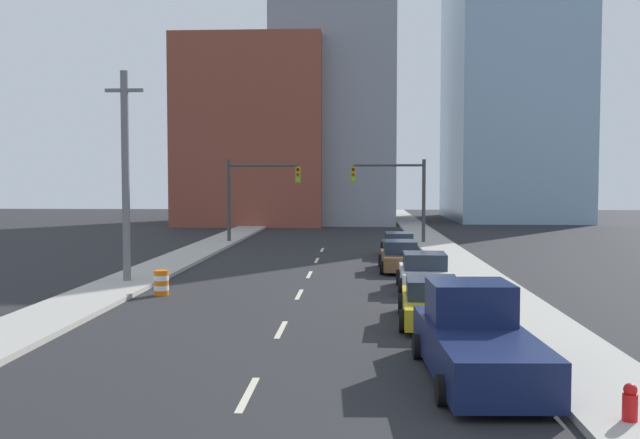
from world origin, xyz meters
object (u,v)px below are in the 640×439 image
object	(u,v)px
sedan_brown	(400,257)
sedan_silver	(399,246)
pickup_truck_navy	(476,341)
sedan_white	(424,273)
traffic_barrel	(161,283)
traffic_signal_left	(251,188)
fire_hydrant	(630,407)
traffic_signal_right	(401,188)
utility_pole_left_mid	(126,175)
sedan_yellow	(432,302)

from	to	relation	value
sedan_brown	sedan_silver	size ratio (longest dim) A/B	1.01
pickup_truck_navy	sedan_white	size ratio (longest dim) A/B	1.37
traffic_barrel	sedan_white	bearing A→B (deg)	10.10
traffic_signal_left	traffic_barrel	xyz separation A→B (m)	(-0.11, -22.04, -3.33)
traffic_barrel	sedan_silver	world-z (taller)	sedan_silver
traffic_barrel	sedan_brown	bearing A→B (deg)	39.72
traffic_barrel	sedan_brown	size ratio (longest dim) A/B	0.21
sedan_white	sedan_silver	size ratio (longest dim) A/B	0.96
fire_hydrant	sedan_silver	size ratio (longest dim) A/B	0.18
traffic_signal_right	sedan_silver	size ratio (longest dim) A/B	1.27
utility_pole_left_mid	sedan_yellow	distance (m)	14.56
sedan_white	sedan_brown	world-z (taller)	sedan_white
traffic_signal_right	utility_pole_left_mid	bearing A→B (deg)	-122.97
traffic_signal_right	utility_pole_left_mid	size ratio (longest dim) A/B	0.65
fire_hydrant	sedan_white	distance (m)	15.91
pickup_truck_navy	sedan_silver	world-z (taller)	pickup_truck_navy
fire_hydrant	sedan_white	xyz separation A→B (m)	(-2.09, 15.77, 0.26)
sedan_yellow	traffic_barrel	bearing A→B (deg)	156.69
fire_hydrant	traffic_signal_right	bearing A→B (deg)	92.89
traffic_signal_left	sedan_brown	distance (m)	17.27
fire_hydrant	traffic_signal_left	bearing A→B (deg)	108.51
traffic_signal_left	sedan_silver	xyz separation A→B (m)	(9.66, -7.97, -3.16)
utility_pole_left_mid	sedan_silver	xyz separation A→B (m)	(11.97, 11.37, -3.91)
pickup_truck_navy	sedan_white	bearing A→B (deg)	87.22
sedan_silver	traffic_signal_right	bearing A→B (deg)	86.28
utility_pole_left_mid	traffic_signal_left	bearing A→B (deg)	83.18
traffic_signal_left	pickup_truck_navy	xyz separation A→B (m)	(9.93, -32.76, -2.99)
traffic_signal_left	sedan_silver	distance (m)	12.92
pickup_truck_navy	sedan_yellow	world-z (taller)	pickup_truck_navy
utility_pole_left_mid	sedan_yellow	bearing A→B (deg)	-31.95
traffic_signal_left	fire_hydrant	size ratio (longest dim) A/B	6.89
utility_pole_left_mid	pickup_truck_navy	bearing A→B (deg)	-47.60
sedan_brown	traffic_signal_left	bearing A→B (deg)	123.71
utility_pole_left_mid	sedan_white	xyz separation A→B (m)	(12.28, -0.90, -3.87)
sedan_white	sedan_brown	bearing A→B (deg)	97.30
traffic_signal_right	sedan_yellow	distance (m)	26.96
traffic_barrel	sedan_brown	xyz separation A→B (m)	(9.46, 7.86, 0.18)
traffic_barrel	pickup_truck_navy	world-z (taller)	pickup_truck_navy
traffic_signal_left	utility_pole_left_mid	bearing A→B (deg)	-96.82
fire_hydrant	sedan_silver	distance (m)	28.14
traffic_barrel	sedan_brown	distance (m)	12.30
fire_hydrant	sedan_brown	bearing A→B (deg)	97.05
sedan_yellow	sedan_brown	xyz separation A→B (m)	(-0.23, 12.59, 0.03)
fire_hydrant	pickup_truck_navy	xyz separation A→B (m)	(-2.12, 3.26, 0.40)
traffic_signal_left	traffic_signal_right	xyz separation A→B (m)	(10.24, 0.00, 0.00)
traffic_signal_left	sedan_white	distance (m)	22.78
traffic_signal_right	traffic_barrel	size ratio (longest dim) A/B	6.07
traffic_barrel	sedan_yellow	xyz separation A→B (m)	(9.69, -4.73, 0.16)
traffic_signal_left	fire_hydrant	xyz separation A→B (m)	(12.06, -36.01, -3.39)
traffic_signal_right	sedan_yellow	bearing A→B (deg)	-91.39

